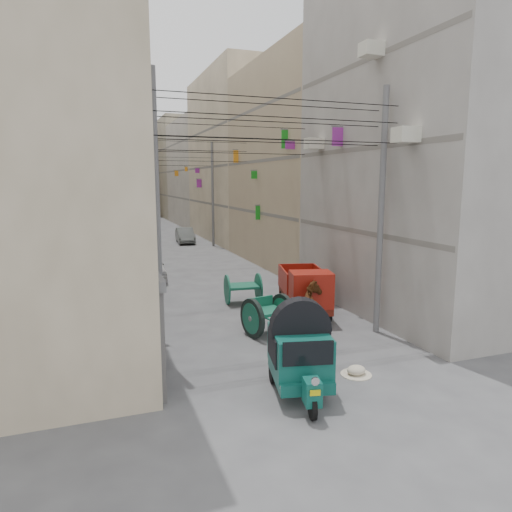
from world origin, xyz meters
name	(u,v)px	position (x,y,z in m)	size (l,w,h in m)	color
ground	(398,448)	(0.00, 0.00, 0.00)	(140.00, 140.00, 0.00)	#474749
building_row_left	(53,163)	(-8.00, 34.13, 6.46)	(8.00, 62.00, 14.00)	beige
building_row_right	(242,166)	(8.00, 34.13, 6.46)	(8.00, 62.00, 14.00)	#A19D97
end_cap_building	(127,171)	(0.00, 66.00, 6.50)	(22.00, 10.00, 13.00)	#A1947E
shutters_left	(135,279)	(-3.92, 10.38, 1.49)	(0.18, 14.40, 2.88)	#4D4D52
signboards	(182,208)	(-0.01, 21.66, 3.43)	(8.22, 40.52, 5.67)	#912792
ac_units	(358,112)	(3.65, 7.67, 7.43)	(0.70, 6.55, 3.35)	beige
utility_poles	(198,201)	(0.00, 17.00, 4.00)	(7.40, 22.20, 8.00)	#5F5F61
overhead_cables	(209,143)	(0.00, 14.40, 6.77)	(7.40, 22.52, 1.12)	black
auto_rickshaw	(300,351)	(-0.77, 2.78, 1.04)	(1.80, 2.61, 1.77)	black
tonga_cart	(268,315)	(0.04, 6.96, 0.68)	(1.69, 3.05, 1.30)	black
mini_truck	(306,294)	(2.11, 8.34, 0.90)	(2.24, 3.59, 1.87)	black
second_cart	(243,288)	(0.49, 10.99, 0.66)	(1.52, 1.37, 1.24)	#145840
feed_sack	(356,370)	(1.07, 3.19, 0.13)	(0.51, 0.41, 0.25)	beige
horse	(316,312)	(1.37, 6.12, 0.87)	(0.94, 2.06, 1.74)	brown
distant_car_white	(152,269)	(-2.50, 16.90, 0.56)	(1.32, 3.27, 1.11)	silver
distant_car_grey	(185,235)	(1.87, 30.67, 0.62)	(1.31, 3.74, 1.23)	#4E5251
distant_car_green	(142,226)	(-0.60, 40.83, 0.57)	(1.59, 3.90, 1.13)	#1F5C3A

